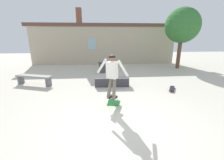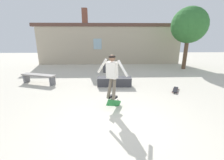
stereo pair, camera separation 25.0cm
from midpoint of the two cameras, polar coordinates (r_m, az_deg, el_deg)
ground_plane at (r=4.46m, az=3.03°, el=-16.45°), size 40.00×40.00×0.00m
building_backdrop at (r=13.63m, az=-0.51°, el=13.77°), size 13.26×0.52×4.68m
tree_right at (r=12.79m, az=27.84°, el=17.88°), size 2.53×2.53×4.46m
park_bench at (r=8.74m, az=-25.42°, el=1.12°), size 1.95×0.99×0.50m
skate_ledge at (r=7.52m, az=1.88°, el=-0.61°), size 1.70×0.53×0.46m
trash_bin at (r=10.45m, az=-1.29°, el=4.97°), size 0.59×0.59×0.71m
skater at (r=4.88m, az=1.48°, el=2.72°), size 1.03×0.72×1.49m
skateboard_flipping at (r=5.19m, az=2.18°, el=-8.79°), size 0.55×0.70×0.54m
skateboard_resting at (r=7.52m, az=23.87°, el=-3.36°), size 0.57×0.80×0.08m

